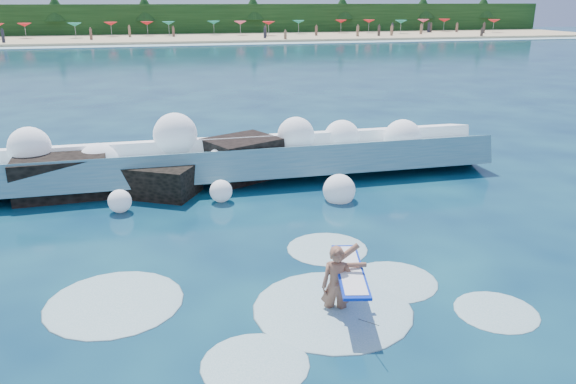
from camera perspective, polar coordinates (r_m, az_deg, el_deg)
name	(u,v)px	position (r m, az deg, el deg)	size (l,w,h in m)	color
ground	(243,278)	(12.38, -4.61, -8.75)	(200.00, 200.00, 0.00)	#082241
beach	(158,38)	(89.03, -13.07, 14.95)	(140.00, 20.00, 0.40)	tan
wet_band	(160,45)	(78.07, -12.87, 14.34)	(140.00, 5.00, 0.08)	silver
treeline	(156,20)	(98.91, -13.31, 16.63)	(140.00, 4.00, 5.00)	black
breaking_wave	(205,162)	(18.98, -8.47, 3.00)	(19.54, 2.98, 1.68)	teal
rock_cluster	(149,173)	(18.48, -13.92, 1.92)	(8.51, 3.69, 1.58)	black
surfer_with_board	(340,283)	(10.94, 5.27, -9.16)	(1.11, 2.85, 1.63)	#975E46
wave_spray	(209,150)	(18.61, -8.00, 4.27)	(15.22, 4.59, 2.40)	white
surf_foam	(283,301)	(11.49, -0.46, -11.02)	(9.42, 6.00, 0.16)	silver
beach_umbrellas	(159,23)	(91.46, -13.01, 16.34)	(112.46, 6.45, 0.50)	#ED4568
beachgoers	(125,34)	(86.41, -16.22, 15.20)	(101.38, 12.48, 1.93)	#3F332D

